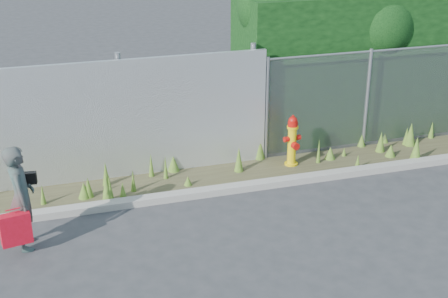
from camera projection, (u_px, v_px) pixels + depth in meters
ground at (271, 242)px, 9.35m from camera, size 80.00×80.00×0.00m
curb at (234, 188)px, 10.92m from camera, size 16.00×0.22×0.12m
weed_strip at (252, 164)px, 11.68m from camera, size 16.00×1.31×0.55m
corrugated_fence at (33, 129)px, 10.70m from camera, size 8.50×0.21×2.30m
chainlink_fence at (413, 94)px, 12.77m from camera, size 6.50×0.07×2.05m
hedge at (399, 34)px, 13.37m from camera, size 7.41×2.16×3.70m
fire_hydrant at (292, 142)px, 11.79m from camera, size 0.34×0.31×1.02m
woman at (21, 198)px, 8.96m from camera, size 0.39×0.59×1.59m
red_tote_bag at (16, 229)px, 8.82m from camera, size 0.43×0.16×0.56m
black_shoulder_bag at (28, 178)px, 9.03m from camera, size 0.23×0.10×0.18m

